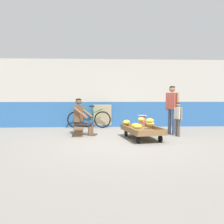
% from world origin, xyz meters
% --- Properties ---
extents(ground_plane, '(80.00, 80.00, 0.00)m').
position_xyz_m(ground_plane, '(0.00, 0.00, 0.00)').
color(ground_plane, gray).
extents(back_wall, '(16.00, 0.30, 2.64)m').
position_xyz_m(back_wall, '(0.00, 3.24, 1.32)').
color(back_wall, '#2D609E').
rests_on(back_wall, ground).
extents(banana_cart, '(1.11, 1.58, 0.36)m').
position_xyz_m(banana_cart, '(0.49, 0.49, 0.24)').
color(banana_cart, brown).
rests_on(banana_cart, ground).
extents(banana_pile, '(0.93, 1.28, 0.26)m').
position_xyz_m(banana_pile, '(0.42, 0.45, 0.47)').
color(banana_pile, gold).
rests_on(banana_pile, banana_cart).
extents(low_bench, '(0.38, 1.12, 0.27)m').
position_xyz_m(low_bench, '(-1.36, 1.33, 0.20)').
color(low_bench, brown).
rests_on(low_bench, ground).
extents(vendor_seated, '(0.73, 0.60, 1.14)m').
position_xyz_m(vendor_seated, '(-1.28, 1.31, 0.57)').
color(vendor_seated, brown).
rests_on(vendor_seated, ground).
extents(plastic_crate, '(0.36, 0.28, 0.30)m').
position_xyz_m(plastic_crate, '(0.68, 1.47, 0.15)').
color(plastic_crate, '#19847F').
rests_on(plastic_crate, ground).
extents(weighing_scale, '(0.30, 0.30, 0.29)m').
position_xyz_m(weighing_scale, '(0.68, 1.47, 0.45)').
color(weighing_scale, '#28282D').
rests_on(weighing_scale, plastic_crate).
extents(bicycle_near_left, '(1.66, 0.48, 0.86)m').
position_xyz_m(bicycle_near_left, '(-1.13, 2.83, 0.35)').
color(bicycle_near_left, black).
rests_on(bicycle_near_left, ground).
extents(sign_board, '(0.70, 0.20, 0.89)m').
position_xyz_m(sign_board, '(-0.61, 3.03, 0.44)').
color(sign_board, '#C6B289').
rests_on(sign_board, ground).
extents(customer_adult, '(0.35, 0.42, 1.53)m').
position_xyz_m(customer_adult, '(1.58, 1.30, 0.95)').
color(customer_adult, '#38425B').
rests_on(customer_adult, ground).
extents(customer_child, '(0.21, 0.30, 1.02)m').
position_xyz_m(customer_child, '(1.64, 0.88, 0.63)').
color(customer_child, brown).
rests_on(customer_child, ground).
extents(shopping_bag, '(0.18, 0.12, 0.24)m').
position_xyz_m(shopping_bag, '(1.00, 1.00, 0.12)').
color(shopping_bag, green).
rests_on(shopping_bag, ground).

